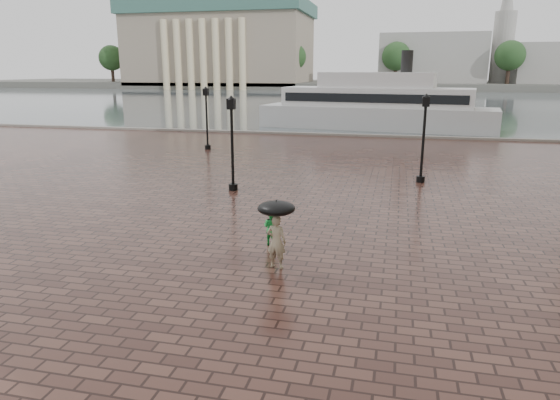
# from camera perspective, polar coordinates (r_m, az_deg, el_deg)

# --- Properties ---
(ground) EXTENTS (300.00, 300.00, 0.00)m
(ground) POSITION_cam_1_polar(r_m,az_deg,el_deg) (13.94, 5.19, -9.53)
(ground) COLOR #331C17
(ground) RESTS_ON ground
(harbour_water) EXTENTS (240.00, 240.00, 0.00)m
(harbour_water) POSITION_cam_1_polar(r_m,az_deg,el_deg) (104.78, 12.59, 11.18)
(harbour_water) COLOR #485257
(harbour_water) RESTS_ON ground
(quay_edge) EXTENTS (80.00, 0.60, 0.30)m
(quay_edge) POSITION_cam_1_polar(r_m,az_deg,el_deg) (45.00, 11.11, 7.10)
(quay_edge) COLOR slate
(quay_edge) RESTS_ON ground
(far_shore) EXTENTS (300.00, 60.00, 2.00)m
(far_shore) POSITION_cam_1_polar(r_m,az_deg,el_deg) (172.68, 13.05, 12.71)
(far_shore) COLOR #4C4C47
(far_shore) RESTS_ON ground
(museum) EXTENTS (57.00, 32.50, 26.00)m
(museum) POSITION_cam_1_polar(r_m,az_deg,el_deg) (167.34, -6.84, 17.35)
(museum) COLOR gray
(museum) RESTS_ON ground
(far_trees) EXTENTS (188.00, 8.00, 13.50)m
(far_trees) POSITION_cam_1_polar(r_m,az_deg,el_deg) (150.67, 13.14, 15.68)
(far_trees) COLOR #2D2119
(far_trees) RESTS_ON ground
(street_lamps) EXTENTS (15.44, 12.44, 4.40)m
(street_lamps) POSITION_cam_1_polar(r_m,az_deg,el_deg) (28.93, -0.19, 7.95)
(street_lamps) COLOR black
(street_lamps) RESTS_ON ground
(adult_pedestrian) EXTENTS (0.64, 0.47, 1.62)m
(adult_pedestrian) POSITION_cam_1_polar(r_m,az_deg,el_deg) (14.67, -0.42, -4.80)
(adult_pedestrian) COLOR gray
(adult_pedestrian) RESTS_ON ground
(child_pedestrian) EXTENTS (0.72, 0.64, 1.22)m
(child_pedestrian) POSITION_cam_1_polar(r_m,az_deg,el_deg) (16.64, -0.99, -3.15)
(child_pedestrian) COLOR green
(child_pedestrian) RESTS_ON ground
(ferry_near) EXTENTS (23.40, 8.58, 7.50)m
(ferry_near) POSITION_cam_1_polar(r_m,az_deg,el_deg) (51.15, 10.93, 10.52)
(ferry_near) COLOR #BDBDBD
(ferry_near) RESTS_ON ground
(umbrella) EXTENTS (1.10, 1.10, 1.12)m
(umbrella) POSITION_cam_1_polar(r_m,az_deg,el_deg) (14.36, -0.42, -0.95)
(umbrella) COLOR black
(umbrella) RESTS_ON ground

